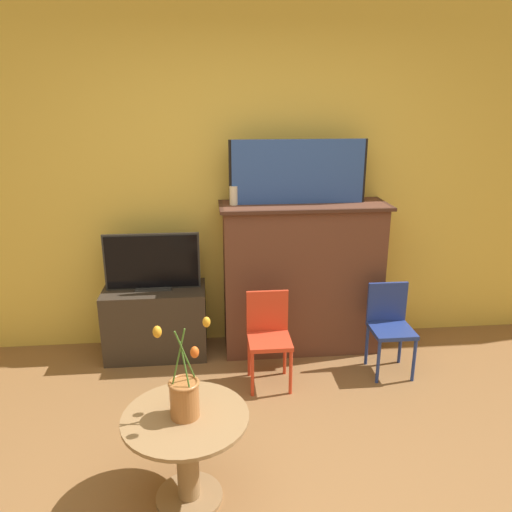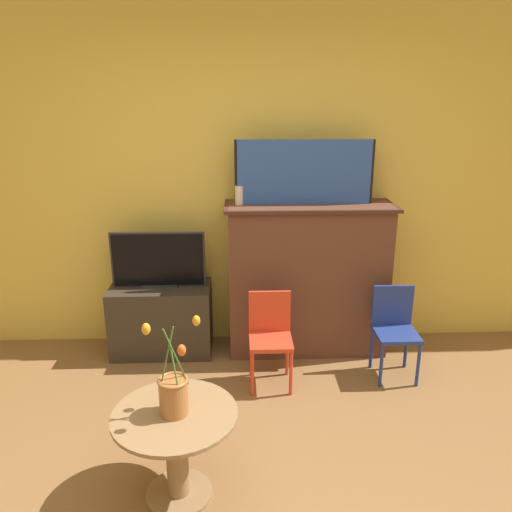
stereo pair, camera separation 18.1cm
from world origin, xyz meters
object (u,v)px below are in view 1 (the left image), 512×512
vase_tulips (184,394)px  tv_monitor (152,263)px  painting (298,172)px  chair_blue (390,322)px  chair_red (269,332)px

vase_tulips → tv_monitor: bearing=100.7°
painting → chair_blue: size_ratio=1.55×
tv_monitor → chair_blue: 1.83m
chair_blue → chair_red: bearing=-175.2°
tv_monitor → chair_blue: bearing=-13.4°
tv_monitor → chair_red: 1.04m
tv_monitor → vase_tulips: tv_monitor is taller
chair_blue → vase_tulips: bearing=-141.6°
painting → chair_blue: painting is taller
painting → vase_tulips: (-0.81, -1.58, -0.82)m
painting → tv_monitor: (-1.11, -0.02, -0.67)m
chair_red → vase_tulips: 1.22m
chair_red → chair_blue: (0.91, 0.08, 0.00)m
chair_red → vase_tulips: bearing=-116.7°
tv_monitor → vase_tulips: 1.60m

